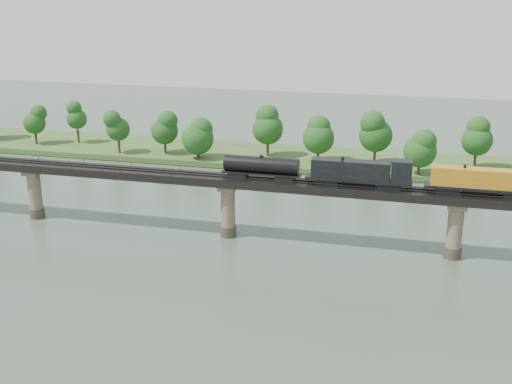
# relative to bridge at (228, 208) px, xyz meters

# --- Properties ---
(ground) EXTENTS (400.00, 400.00, 0.00)m
(ground) POSITION_rel_bridge_xyz_m (0.00, -30.00, -5.46)
(ground) COLOR #374738
(ground) RESTS_ON ground
(far_bank) EXTENTS (300.00, 24.00, 1.60)m
(far_bank) POSITION_rel_bridge_xyz_m (0.00, 55.00, -4.66)
(far_bank) COLOR #345120
(far_bank) RESTS_ON ground
(bridge) EXTENTS (236.00, 30.00, 11.50)m
(bridge) POSITION_rel_bridge_xyz_m (0.00, 0.00, 0.00)
(bridge) COLOR #473A2D
(bridge) RESTS_ON ground
(bridge_superstructure) EXTENTS (220.00, 4.90, 0.75)m
(bridge_superstructure) POSITION_rel_bridge_xyz_m (0.00, 0.00, 6.33)
(bridge_superstructure) COLOR black
(bridge_superstructure) RESTS_ON bridge
(far_treeline) EXTENTS (289.06, 17.54, 13.60)m
(far_treeline) POSITION_rel_bridge_xyz_m (-8.21, 50.52, 3.37)
(far_treeline) COLOR #382619
(far_treeline) RESTS_ON far_bank
(freight_train) EXTENTS (73.32, 2.86, 5.05)m
(freight_train) POSITION_rel_bridge_xyz_m (36.94, -0.00, 8.45)
(freight_train) COLOR black
(freight_train) RESTS_ON bridge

